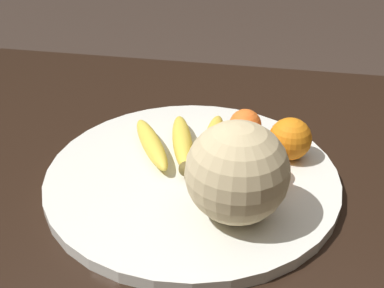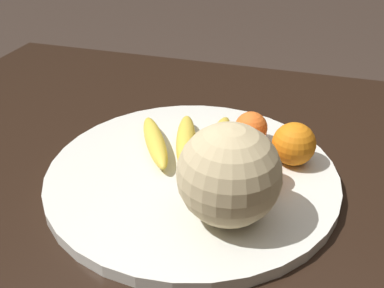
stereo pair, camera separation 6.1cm
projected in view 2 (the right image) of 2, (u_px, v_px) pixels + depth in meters
The scene contains 8 objects.
kitchen_table at pixel (215, 215), 0.82m from camera, with size 1.41×0.99×0.75m.
fruit_bowl at pixel (192, 174), 0.74m from camera, with size 0.48×0.48×0.02m.
melon at pixel (229, 175), 0.60m from camera, with size 0.14×0.14×0.14m.
banana_bunch at pixel (187, 142), 0.78m from camera, with size 0.18×0.20×0.03m.
orange_front_left at pixel (253, 148), 0.74m from camera, with size 0.06×0.06×0.06m.
orange_front_right at pixel (262, 168), 0.69m from camera, with size 0.06×0.06×0.06m.
orange_mid_center at pixel (251, 128), 0.80m from camera, with size 0.06×0.06×0.06m.
orange_back_left at pixel (294, 144), 0.74m from camera, with size 0.07×0.07×0.07m.
Camera 2 is at (-0.14, 0.62, 1.19)m, focal length 42.00 mm.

